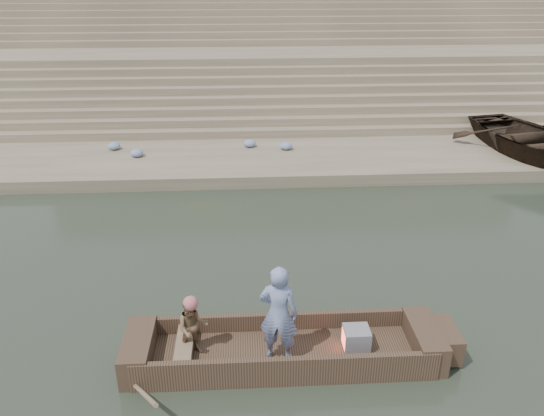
{
  "coord_description": "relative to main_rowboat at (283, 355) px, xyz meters",
  "views": [
    {
      "loc": [
        -3.15,
        -9.49,
        6.53
      ],
      "look_at": [
        -2.51,
        1.54,
        1.4
      ],
      "focal_mm": 35.19,
      "sensor_mm": 36.0,
      "label": 1
    }
  ],
  "objects": [
    {
      "name": "ground",
      "position": [
        2.51,
        1.96,
        -0.11
      ],
      "size": [
        120.0,
        120.0,
        0.0
      ],
      "primitive_type": "plane",
      "color": "#252E22",
      "rests_on": "ground"
    },
    {
      "name": "lower_landing",
      "position": [
        2.51,
        9.96,
        0.09
      ],
      "size": [
        32.0,
        4.0,
        0.4
      ],
      "primitive_type": "cube",
      "color": "gray",
      "rests_on": "ground"
    },
    {
      "name": "mid_landing",
      "position": [
        2.51,
        17.46,
        1.29
      ],
      "size": [
        32.0,
        3.0,
        2.8
      ],
      "primitive_type": "cube",
      "color": "gray",
      "rests_on": "ground"
    },
    {
      "name": "upper_landing",
      "position": [
        2.51,
        24.46,
        2.49
      ],
      "size": [
        32.0,
        3.0,
        5.2
      ],
      "primitive_type": "cube",
      "color": "gray",
      "rests_on": "ground"
    },
    {
      "name": "ghat_steps",
      "position": [
        2.51,
        19.15,
        1.69
      ],
      "size": [
        32.0,
        11.0,
        5.2
      ],
      "color": "gray",
      "rests_on": "ground"
    },
    {
      "name": "main_rowboat",
      "position": [
        0.0,
        0.0,
        0.0
      ],
      "size": [
        5.0,
        1.3,
        0.22
      ],
      "primitive_type": "cube",
      "color": "brown",
      "rests_on": "ground"
    },
    {
      "name": "rowboat_trim",
      "position": [
        0.21,
        -0.01,
        0.2
      ],
      "size": [
        6.04,
        2.63,
        1.79
      ],
      "color": "brown",
      "rests_on": "ground"
    },
    {
      "name": "standing_man",
      "position": [
        -0.1,
        -0.17,
        1.03
      ],
      "size": [
        0.75,
        0.58,
        1.83
      ],
      "primitive_type": "imported",
      "rotation": [
        0.0,
        0.0,
        2.9
      ],
      "color": "navy",
      "rests_on": "main_rowboat"
    },
    {
      "name": "rowing_man",
      "position": [
        -1.58,
        0.02,
        0.67
      ],
      "size": [
        0.61,
        0.51,
        1.12
      ],
      "primitive_type": "imported",
      "rotation": [
        0.0,
        0.0,
        0.17
      ],
      "color": "#297C48",
      "rests_on": "main_rowboat"
    },
    {
      "name": "television",
      "position": [
        1.29,
        0.0,
        0.31
      ],
      "size": [
        0.46,
        0.42,
        0.4
      ],
      "color": "gray",
      "rests_on": "main_rowboat"
    },
    {
      "name": "beached_rowboat",
      "position": [
        9.33,
        9.71,
        0.84
      ],
      "size": [
        4.74,
        5.95,
        1.11
      ],
      "primitive_type": "imported",
      "rotation": [
        0.0,
        0.0,
        0.19
      ],
      "color": "#2D2116",
      "rests_on": "lower_landing"
    },
    {
      "name": "cloth_bundles",
      "position": [
        -2.24,
        10.68,
        0.42
      ],
      "size": [
        6.59,
        1.29,
        0.26
      ],
      "color": "#3F5999",
      "rests_on": "lower_landing"
    }
  ]
}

